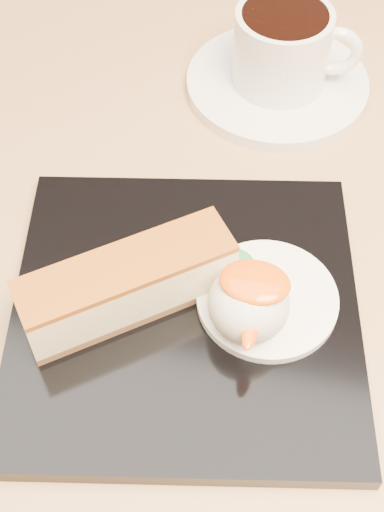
% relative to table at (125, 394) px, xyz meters
% --- Properties ---
extents(table, '(0.80, 0.80, 0.72)m').
position_rel_table_xyz_m(table, '(0.00, 0.00, 0.00)').
color(table, black).
rests_on(table, ground).
extents(dessert_plate, '(0.26, 0.26, 0.01)m').
position_rel_table_xyz_m(dessert_plate, '(0.06, -0.01, 0.16)').
color(dessert_plate, black).
rests_on(dessert_plate, table).
extents(cheesecake, '(0.13, 0.11, 0.04)m').
position_rel_table_xyz_m(cheesecake, '(0.02, -0.01, 0.19)').
color(cheesecake, brown).
rests_on(cheesecake, dessert_plate).
extents(cream_smear, '(0.09, 0.09, 0.01)m').
position_rel_table_xyz_m(cream_smear, '(0.11, 0.01, 0.17)').
color(cream_smear, white).
rests_on(cream_smear, dessert_plate).
extents(ice_cream_scoop, '(0.05, 0.05, 0.05)m').
position_rel_table_xyz_m(ice_cream_scoop, '(0.10, -0.01, 0.19)').
color(ice_cream_scoop, white).
rests_on(ice_cream_scoop, cream_smear).
extents(mango_sauce, '(0.04, 0.03, 0.01)m').
position_rel_table_xyz_m(mango_sauce, '(0.10, -0.01, 0.21)').
color(mango_sauce, '#FF5908').
rests_on(mango_sauce, ice_cream_scoop).
extents(mint_sprig, '(0.03, 0.02, 0.00)m').
position_rel_table_xyz_m(mint_sprig, '(0.08, 0.03, 0.17)').
color(mint_sprig, '#2B853A').
rests_on(mint_sprig, cream_smear).
extents(saucer, '(0.15, 0.15, 0.01)m').
position_rel_table_xyz_m(saucer, '(0.08, 0.23, 0.16)').
color(saucer, white).
rests_on(saucer, table).
extents(coffee_cup, '(0.10, 0.08, 0.06)m').
position_rel_table_xyz_m(coffee_cup, '(0.08, 0.23, 0.20)').
color(coffee_cup, white).
rests_on(coffee_cup, saucer).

